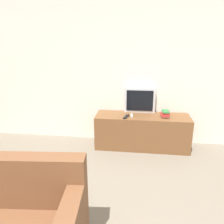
% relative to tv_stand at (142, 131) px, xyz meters
% --- Properties ---
extents(wall_back, '(9.00, 0.06, 2.60)m').
position_rel_tv_stand_xyz_m(wall_back, '(-0.46, 0.30, 1.01)').
color(wall_back, silver).
rests_on(wall_back, ground_plane).
extents(tv_stand, '(1.60, 0.50, 0.58)m').
position_rel_tv_stand_xyz_m(tv_stand, '(0.00, 0.00, 0.00)').
color(tv_stand, brown).
rests_on(tv_stand, ground_plane).
extents(television, '(0.54, 0.09, 0.44)m').
position_rel_tv_stand_xyz_m(television, '(-0.06, 0.21, 0.51)').
color(television, silver).
rests_on(television, tv_stand).
extents(book_stack, '(0.16, 0.23, 0.11)m').
position_rel_tv_stand_xyz_m(book_stack, '(0.38, -0.01, 0.34)').
color(book_stack, silver).
rests_on(book_stack, tv_stand).
extents(remote_on_stand, '(0.05, 0.15, 0.02)m').
position_rel_tv_stand_xyz_m(remote_on_stand, '(-0.19, -0.05, 0.30)').
color(remote_on_stand, '#B7B7B7').
rests_on(remote_on_stand, tv_stand).
extents(remote_secondary, '(0.10, 0.20, 0.02)m').
position_rel_tv_stand_xyz_m(remote_secondary, '(-0.27, -0.13, 0.30)').
color(remote_secondary, black).
rests_on(remote_secondary, tv_stand).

